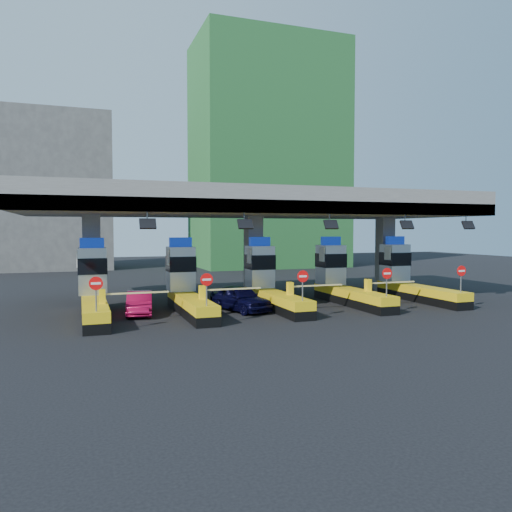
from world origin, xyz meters
name	(u,v)px	position (x,y,z in m)	size (l,w,h in m)	color
ground	(270,307)	(0.00, 0.00, 0.00)	(120.00, 120.00, 0.00)	black
toll_canopy	(254,206)	(0.00, 2.87, 6.13)	(28.00, 12.09, 7.00)	slate
toll_lane_far_left	(93,290)	(-10.00, 0.28, 1.40)	(4.43, 8.00, 4.16)	black
toll_lane_left	(186,286)	(-5.00, 0.28, 1.40)	(4.43, 8.00, 4.16)	black
toll_lane_center	(268,283)	(0.00, 0.28, 1.40)	(4.43, 8.00, 4.16)	black
toll_lane_right	(342,280)	(5.00, 0.28, 1.40)	(4.43, 8.00, 4.16)	black
toll_lane_far_right	(408,278)	(10.00, 0.28, 1.40)	(4.43, 8.00, 4.16)	black
bg_building_scaffold	(267,156)	(12.00, 32.00, 14.00)	(18.00, 12.00, 28.00)	#1E5926
bg_building_concrete	(48,192)	(-14.00, 36.00, 9.00)	(14.00, 10.00, 18.00)	#4C4C49
van	(240,298)	(-2.11, -0.79, 0.73)	(1.73, 4.30, 1.46)	black
red_car	(140,303)	(-7.63, -0.10, 0.62)	(1.32, 3.79, 1.25)	#AC0D3B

